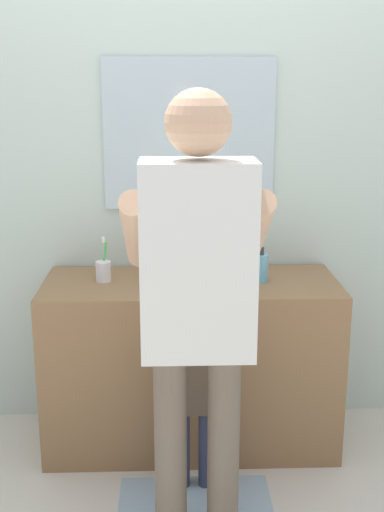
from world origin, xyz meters
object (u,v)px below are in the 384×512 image
object	(u,v)px
toothbrush_cup	(103,271)
adult_parent	(197,288)
soap_bottle	(261,268)
child_toddler	(194,384)

from	to	relation	value
toothbrush_cup	adult_parent	size ratio (longest dim) A/B	0.12
adult_parent	soap_bottle	bearing A→B (deg)	65.30
child_toddler	soap_bottle	bearing A→B (deg)	49.95
soap_bottle	adult_parent	distance (m)	0.80
adult_parent	toothbrush_cup	bearing A→B (deg)	118.43
soap_bottle	child_toddler	bearing A→B (deg)	-130.05
toothbrush_cup	adult_parent	distance (m)	0.86
soap_bottle	child_toddler	distance (m)	0.64
toothbrush_cup	soap_bottle	bearing A→B (deg)	-2.65
soap_bottle	child_toddler	world-z (taller)	soap_bottle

